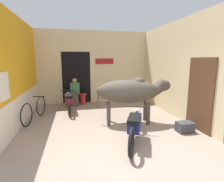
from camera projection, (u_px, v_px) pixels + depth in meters
ground_plane at (122, 155)px, 3.68m from camera, size 30.00×30.00×0.00m
wall_left_shopfront at (15, 73)px, 5.20m from camera, size 0.25×4.93×3.31m
wall_back_with_doorway at (86, 71)px, 8.36m from camera, size 5.07×0.93×3.31m
wall_right_with_door at (174, 70)px, 6.27m from camera, size 0.22×4.93×3.31m
cow at (131, 91)px, 5.42m from camera, size 2.37×1.05×1.46m
motorcycle_near at (135, 125)px, 4.26m from camera, size 0.98×1.91×0.74m
motorcycle_far at (69, 101)px, 6.79m from camera, size 0.58×1.99×0.74m
bicycle at (34, 110)px, 5.76m from camera, size 0.53×1.72×0.73m
shopkeeper_seated at (75, 91)px, 7.61m from camera, size 0.39×0.33×1.20m
plastic_stool at (83, 99)px, 7.92m from camera, size 0.35×0.35×0.48m
crate at (185, 127)px, 4.87m from camera, size 0.44×0.32×0.28m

